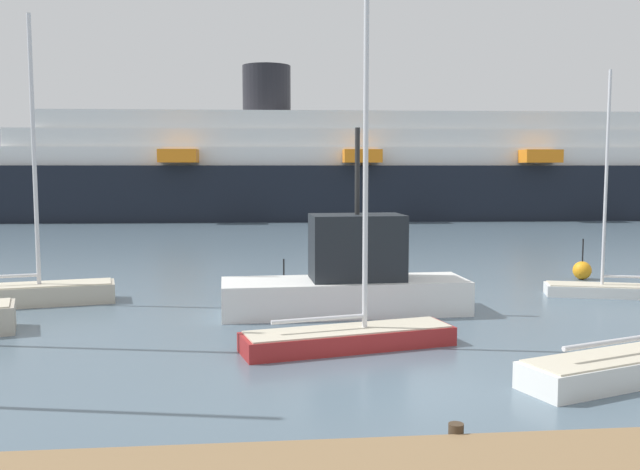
{
  "coord_description": "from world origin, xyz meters",
  "views": [
    {
      "loc": [
        -3.12,
        -14.18,
        4.71
      ],
      "look_at": [
        0.0,
        17.61,
        1.62
      ],
      "focal_mm": 38.9,
      "sensor_mm": 36.0,
      "label": 1
    }
  ],
  "objects_px": {
    "sailboat_3": "(25,290)",
    "sailboat_0": "(349,332)",
    "cruise_ship": "(433,170)",
    "sailboat_5": "(613,286)",
    "channel_buoy_1": "(582,270)",
    "fishing_boat_1": "(349,279)",
    "sailboat_4": "(637,359)",
    "channel_buoy_0": "(284,284)"
  },
  "relations": [
    {
      "from": "sailboat_3",
      "to": "cruise_ship",
      "type": "distance_m",
      "value": 48.53
    },
    {
      "from": "sailboat_5",
      "to": "cruise_ship",
      "type": "relative_size",
      "value": 0.09
    },
    {
      "from": "sailboat_3",
      "to": "cruise_ship",
      "type": "height_order",
      "value": "cruise_ship"
    },
    {
      "from": "fishing_boat_1",
      "to": "channel_buoy_0",
      "type": "xyz_separation_m",
      "value": [
        -1.93,
        4.23,
        -0.84
      ]
    },
    {
      "from": "cruise_ship",
      "to": "sailboat_0",
      "type": "bearing_deg",
      "value": -105.0
    },
    {
      "from": "channel_buoy_0",
      "to": "fishing_boat_1",
      "type": "bearing_deg",
      "value": -65.46
    },
    {
      "from": "sailboat_0",
      "to": "fishing_boat_1",
      "type": "distance_m",
      "value": 4.55
    },
    {
      "from": "cruise_ship",
      "to": "channel_buoy_0",
      "type": "bearing_deg",
      "value": -110.16
    },
    {
      "from": "sailboat_0",
      "to": "fishing_boat_1",
      "type": "relative_size",
      "value": 1.14
    },
    {
      "from": "sailboat_3",
      "to": "sailboat_5",
      "type": "bearing_deg",
      "value": -13.43
    },
    {
      "from": "sailboat_0",
      "to": "fishing_boat_1",
      "type": "bearing_deg",
      "value": 68.72
    },
    {
      "from": "fishing_boat_1",
      "to": "sailboat_0",
      "type": "bearing_deg",
      "value": -100.2
    },
    {
      "from": "fishing_boat_1",
      "to": "sailboat_4",
      "type": "bearing_deg",
      "value": -56.96
    },
    {
      "from": "fishing_boat_1",
      "to": "channel_buoy_1",
      "type": "distance_m",
      "value": 12.26
    },
    {
      "from": "fishing_boat_1",
      "to": "sailboat_5",
      "type": "bearing_deg",
      "value": 8.39
    },
    {
      "from": "sailboat_0",
      "to": "sailboat_4",
      "type": "height_order",
      "value": "sailboat_0"
    },
    {
      "from": "cruise_ship",
      "to": "sailboat_4",
      "type": "bearing_deg",
      "value": -97.55
    },
    {
      "from": "sailboat_4",
      "to": "fishing_boat_1",
      "type": "xyz_separation_m",
      "value": [
        -5.44,
        7.69,
        0.67
      ]
    },
    {
      "from": "sailboat_3",
      "to": "sailboat_5",
      "type": "xyz_separation_m",
      "value": [
        21.0,
        -0.48,
        -0.12
      ]
    },
    {
      "from": "sailboat_4",
      "to": "channel_buoy_0",
      "type": "height_order",
      "value": "sailboat_4"
    },
    {
      "from": "sailboat_0",
      "to": "channel_buoy_0",
      "type": "bearing_deg",
      "value": 85.26
    },
    {
      "from": "sailboat_0",
      "to": "cruise_ship",
      "type": "height_order",
      "value": "cruise_ship"
    },
    {
      "from": "sailboat_4",
      "to": "cruise_ship",
      "type": "distance_m",
      "value": 52.21
    },
    {
      "from": "sailboat_3",
      "to": "fishing_boat_1",
      "type": "relative_size",
      "value": 1.23
    },
    {
      "from": "sailboat_0",
      "to": "channel_buoy_1",
      "type": "height_order",
      "value": "sailboat_0"
    },
    {
      "from": "sailboat_4",
      "to": "sailboat_5",
      "type": "height_order",
      "value": "sailboat_4"
    },
    {
      "from": "sailboat_4",
      "to": "channel_buoy_1",
      "type": "relative_size",
      "value": 5.13
    },
    {
      "from": "cruise_ship",
      "to": "fishing_boat_1",
      "type": "bearing_deg",
      "value": -105.91
    },
    {
      "from": "sailboat_5",
      "to": "channel_buoy_1",
      "type": "bearing_deg",
      "value": -84.96
    },
    {
      "from": "sailboat_5",
      "to": "channel_buoy_1",
      "type": "height_order",
      "value": "sailboat_5"
    },
    {
      "from": "sailboat_4",
      "to": "sailboat_5",
      "type": "distance_m",
      "value": 10.63
    },
    {
      "from": "sailboat_5",
      "to": "cruise_ship",
      "type": "bearing_deg",
      "value": -79.9
    },
    {
      "from": "sailboat_0",
      "to": "channel_buoy_0",
      "type": "relative_size",
      "value": 7.39
    },
    {
      "from": "sailboat_5",
      "to": "sailboat_3",
      "type": "bearing_deg",
      "value": 14.62
    },
    {
      "from": "channel_buoy_1",
      "to": "cruise_ship",
      "type": "xyz_separation_m",
      "value": [
        3.52,
        37.84,
        4.11
      ]
    },
    {
      "from": "sailboat_4",
      "to": "fishing_boat_1",
      "type": "distance_m",
      "value": 9.44
    },
    {
      "from": "channel_buoy_0",
      "to": "channel_buoy_1",
      "type": "bearing_deg",
      "value": 6.88
    },
    {
      "from": "sailboat_3",
      "to": "sailboat_0",
      "type": "bearing_deg",
      "value": -45.54
    },
    {
      "from": "sailboat_4",
      "to": "channel_buoy_0",
      "type": "distance_m",
      "value": 14.01
    },
    {
      "from": "sailboat_5",
      "to": "channel_buoy_0",
      "type": "distance_m",
      "value": 12.21
    },
    {
      "from": "sailboat_5",
      "to": "fishing_boat_1",
      "type": "distance_m",
      "value": 10.25
    },
    {
      "from": "sailboat_0",
      "to": "channel_buoy_1",
      "type": "xyz_separation_m",
      "value": [
        11.42,
        10.22,
        -0.05
      ]
    }
  ]
}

